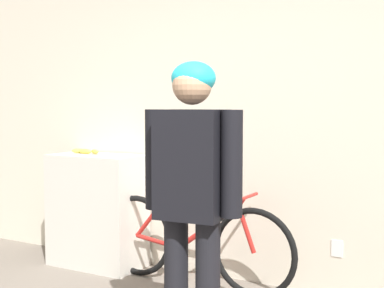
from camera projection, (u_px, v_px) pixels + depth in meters
wall_back at (267, 114)px, 4.02m from camera, size 8.00×0.07×2.60m
side_shelf at (97, 210)px, 4.54m from camera, size 0.79×0.43×0.95m
person at (192, 181)px, 2.83m from camera, size 0.57×0.29×1.60m
bicycle at (192, 240)px, 4.03m from camera, size 1.66×0.46×0.72m
banana at (86, 151)px, 4.59m from camera, size 0.31×0.09×0.04m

